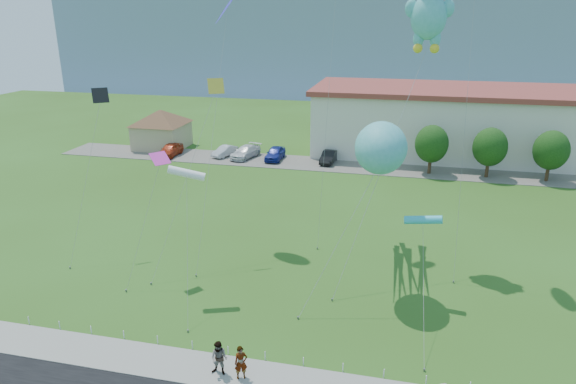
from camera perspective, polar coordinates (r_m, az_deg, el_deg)
The scene contains 25 objects.
ground at distance 28.95m, azimuth -3.82°, elevation -16.31°, with size 160.00×160.00×0.00m, color #2D5016.
sidewalk at distance 26.84m, azimuth -5.62°, elevation -19.52°, with size 80.00×2.50×0.10m, color gray.
parking_strip at distance 60.28m, azimuth 5.84°, elevation 2.98°, with size 70.00×6.00×0.06m, color #59544C.
hill_ridge at distance 142.70m, azimuth 10.77°, elevation 17.20°, with size 160.00×50.00×25.00m, color gray.
pavilion at distance 69.39m, azimuth -13.92°, elevation 7.22°, with size 9.20×9.20×5.00m.
warehouse at distance 70.23m, azimuth 28.68°, elevation 6.49°, with size 61.00×15.00×8.20m.
rope_fence at distance 27.80m, azimuth -4.64°, elevation -17.40°, with size 26.05×0.05×0.50m.
tree_near at distance 58.10m, azimuth 15.67°, elevation 5.16°, with size 3.60×3.60×5.47m.
tree_mid at distance 58.70m, azimuth 21.53°, elevation 4.67°, with size 3.60×3.60×5.47m.
tree_far at distance 59.90m, azimuth 27.21°, elevation 4.14°, with size 3.60×3.60×5.47m.
pedestrian_left at distance 26.02m, azimuth -5.25°, elevation -18.36°, with size 0.63×0.42×1.74m, color gray.
pedestrian_right at distance 26.34m, azimuth -7.65°, elevation -17.85°, with size 0.88×0.68×1.80m, color gray.
parked_car_red at distance 65.37m, azimuth -12.94°, elevation 4.61°, with size 1.85×4.60×1.57m, color #A93014.
parked_car_silver at distance 64.14m, azimuth -7.03°, elevation 4.54°, with size 1.33×3.81×1.25m, color silver.
parked_car_white at distance 63.09m, azimuth -4.76°, elevation 4.46°, with size 2.02×4.97×1.44m, color silver.
parked_car_blue at distance 62.08m, azimuth -1.44°, elevation 4.32°, with size 1.83×4.55×1.55m, color navy.
parked_car_black at distance 61.00m, azimuth 4.55°, elevation 3.92°, with size 1.47×4.21×1.39m, color black.
octopus_kite at distance 32.50m, azimuth 10.35°, elevation 4.08°, with size 5.54×12.42×10.84m.
teddy_bear_kite at distance 36.54m, azimuth 15.42°, elevation 18.82°, with size 6.18×9.97×19.31m.
small_kite_cyan at distance 31.63m, azimuth 14.80°, elevation -3.11°, with size 0.68×8.50×5.60m.
small_kite_yellow at distance 35.96m, azimuth -8.84°, elevation 9.09°, with size 3.23×7.46×12.51m.
small_kite_blue at distance 39.17m, azimuth -6.83°, elevation 19.24°, with size 1.80×9.25×18.02m.
small_kite_black at distance 38.97m, azimuth -20.47°, elevation 8.05°, with size 1.54×5.51×11.77m.
small_kite_pink at distance 33.75m, azimuth -14.38°, elevation 2.27°, with size 2.19×3.86×8.50m.
small_kite_white at distance 31.12m, azimuth -11.21°, elevation 1.93°, with size 1.84×5.73×8.24m.
Camera 1 is at (7.15, -22.45, 16.81)m, focal length 32.00 mm.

